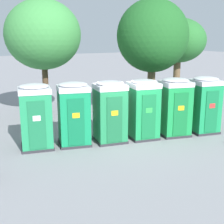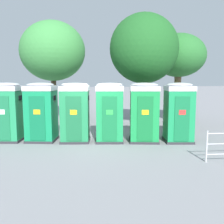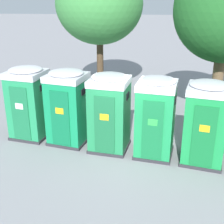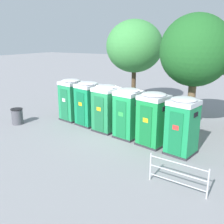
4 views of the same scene
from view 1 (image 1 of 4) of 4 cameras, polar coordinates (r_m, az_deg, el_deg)
ground_plane at (r=13.43m, az=2.55°, el=-4.90°), size 120.00×120.00×0.00m
portapotty_0 at (r=12.35m, az=-13.78°, el=-0.76°), size 1.43×1.42×2.54m
portapotty_1 at (r=12.50m, az=-7.00°, el=-0.28°), size 1.48×1.45×2.54m
portapotty_2 at (r=12.76m, az=-0.38°, el=0.11°), size 1.40×1.38×2.54m
portapotty_3 at (r=13.27m, az=5.73°, el=0.58°), size 1.36×1.39×2.54m
portapotty_4 at (r=13.89m, az=11.39°, el=0.97°), size 1.47×1.45×2.54m
portapotty_5 at (r=14.64m, az=16.53°, el=1.32°), size 1.37×1.40×2.54m
street_tree_0 at (r=18.72m, az=12.03°, el=12.55°), size 3.16×3.16×5.30m
street_tree_1 at (r=16.63m, az=7.43°, el=13.56°), size 3.69×3.69×6.16m
street_tree_2 at (r=17.16m, az=-12.51°, el=13.60°), size 3.96×3.96×6.17m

